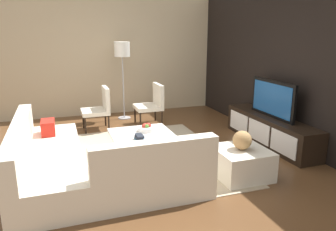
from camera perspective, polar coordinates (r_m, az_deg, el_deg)
The scene contains 15 objects.
ground_plane at distance 5.08m, azimuth -5.14°, elevation -7.97°, with size 14.00×14.00×0.00m, color brown.
feature_wall_back at distance 5.96m, azimuth 20.86°, elevation 8.44°, with size 6.40×0.12×2.80m, color black.
side_wall_left at distance 7.89m, azimuth -9.73°, elevation 10.50°, with size 0.12×5.20×2.80m, color #C6B28E.
area_rug at distance 5.17m, azimuth -5.42°, elevation -7.51°, with size 3.07×2.73×0.01m, color tan.
media_console at distance 5.99m, azimuth 17.62°, elevation -2.51°, with size 2.14×0.48×0.50m.
television at distance 5.86m, azimuth 18.06°, elevation 2.83°, with size 1.14×0.06×0.64m.
sectional_couch at distance 4.38m, azimuth -15.20°, elevation -8.45°, with size 2.53×2.31×0.79m.
coffee_table at distance 5.12m, azimuth -4.38°, elevation -5.35°, with size 1.08×0.96×0.38m.
accent_chair_near at distance 6.64m, azimuth -11.99°, elevation 1.63°, with size 0.53×0.54×0.87m.
floor_lamp at distance 7.26m, azimuth -8.14°, elevation 10.82°, with size 0.34×0.34×1.73m.
ottoman at distance 4.59m, azimuth 12.79°, elevation -8.19°, with size 0.70×0.70×0.40m, color beige.
fruit_bowl at distance 5.24m, azimuth -3.87°, elevation -2.22°, with size 0.28×0.28×0.14m.
accent_chair_far at distance 6.89m, azimuth -2.77°, elevation 2.41°, with size 0.56×0.55×0.87m.
decorative_ball at distance 4.47m, azimuth 13.03°, elevation -4.29°, with size 0.26×0.26×0.26m, color #AD8451.
book_stack at distance 4.83m, azimuth -5.11°, elevation -3.91°, with size 0.20×0.14×0.08m.
Camera 1 is at (4.56, -1.10, 1.96)m, focal length 34.35 mm.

